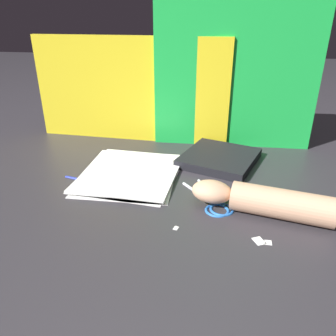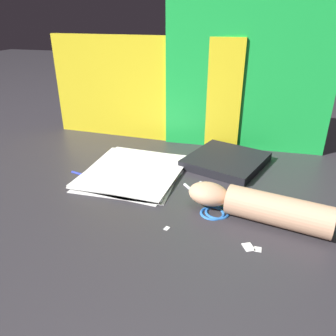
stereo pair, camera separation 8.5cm
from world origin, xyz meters
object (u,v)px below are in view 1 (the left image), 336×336
object	(u,v)px
scissors	(214,203)
hand_forearm	(263,201)
book_closed	(219,158)
paper_stack	(130,173)

from	to	relation	value
scissors	hand_forearm	bearing A→B (deg)	-10.07
book_closed	hand_forearm	bearing A→B (deg)	-68.92
paper_stack	scissors	world-z (taller)	paper_stack
paper_stack	hand_forearm	xyz separation A→B (m)	(0.36, -0.14, 0.03)
scissors	hand_forearm	world-z (taller)	hand_forearm
scissors	hand_forearm	xyz separation A→B (m)	(0.11, -0.02, 0.03)
paper_stack	book_closed	xyz separation A→B (m)	(0.25, 0.14, 0.01)
paper_stack	book_closed	bearing A→B (deg)	29.05
scissors	book_closed	bearing A→B (deg)	89.21
book_closed	paper_stack	bearing A→B (deg)	-150.95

